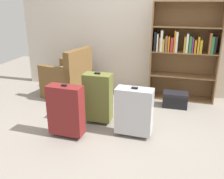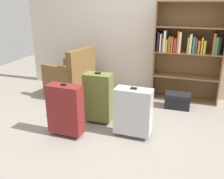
% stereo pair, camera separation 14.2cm
% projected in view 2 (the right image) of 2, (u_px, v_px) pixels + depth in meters
% --- Properties ---
extents(ground_plane, '(7.80, 7.80, 0.00)m').
position_uv_depth(ground_plane, '(108.00, 130.00, 3.50)').
color(ground_plane, gray).
extents(back_wall, '(4.46, 0.10, 2.60)m').
position_uv_depth(back_wall, '(137.00, 23.00, 4.61)').
color(back_wall, beige).
rests_on(back_wall, ground).
extents(bookshelf, '(1.13, 0.34, 1.70)m').
position_uv_depth(bookshelf, '(187.00, 50.00, 4.30)').
color(bookshelf, brown).
rests_on(bookshelf, ground).
extents(armchair, '(0.84, 0.84, 0.90)m').
position_uv_depth(armchair, '(71.00, 79.00, 4.68)').
color(armchair, brown).
rests_on(armchair, ground).
extents(mug, '(0.12, 0.08, 0.10)m').
position_uv_depth(mug, '(95.00, 93.00, 4.72)').
color(mug, red).
rests_on(mug, ground).
extents(storage_box, '(0.41, 0.26, 0.25)m').
position_uv_depth(storage_box, '(178.00, 100.00, 4.18)').
color(storage_box, black).
rests_on(storage_box, ground).
extents(suitcase_silver, '(0.48, 0.24, 0.68)m').
position_uv_depth(suitcase_silver, '(133.00, 111.00, 3.24)').
color(suitcase_silver, '#B7BABF').
rests_on(suitcase_silver, ground).
extents(suitcase_olive, '(0.40, 0.22, 0.76)m').
position_uv_depth(suitcase_olive, '(98.00, 97.00, 3.60)').
color(suitcase_olive, brown).
rests_on(suitcase_olive, ground).
extents(suitcase_dark_red, '(0.46, 0.21, 0.72)m').
position_uv_depth(suitcase_dark_red, '(65.00, 109.00, 3.25)').
color(suitcase_dark_red, maroon).
rests_on(suitcase_dark_red, ground).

